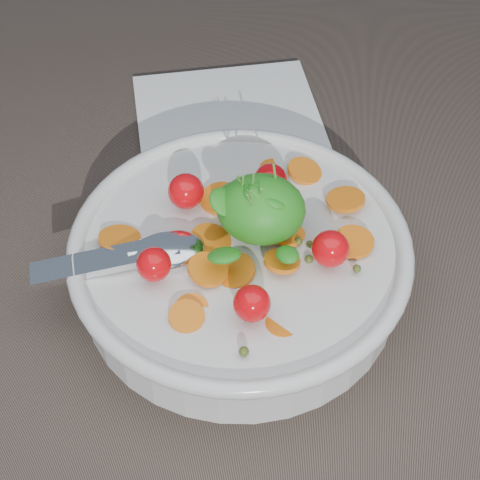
# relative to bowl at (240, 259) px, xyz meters

# --- Properties ---
(ground) EXTENTS (6.00, 6.00, 0.00)m
(ground) POSITION_rel_bowl_xyz_m (-0.01, 0.01, -0.03)
(ground) COLOR brown
(ground) RESTS_ON ground
(bowl) EXTENTS (0.28, 0.26, 0.11)m
(bowl) POSITION_rel_bowl_xyz_m (0.00, 0.00, 0.00)
(bowl) COLOR silver
(bowl) RESTS_ON ground
(napkin) EXTENTS (0.21, 0.20, 0.01)m
(napkin) POSITION_rel_bowl_xyz_m (-0.04, 0.20, -0.03)
(napkin) COLOR white
(napkin) RESTS_ON ground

